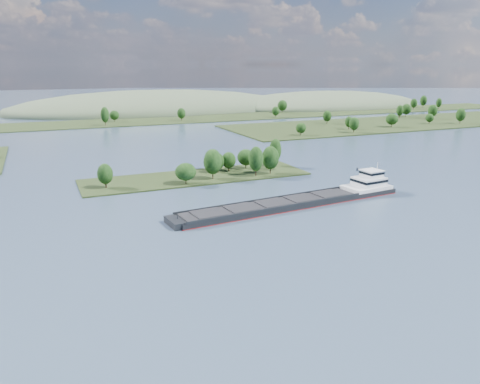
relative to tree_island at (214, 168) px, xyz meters
name	(u,v)px	position (x,y,z in m)	size (l,w,h in m)	color
ground	(254,217)	(-7.79, -58.96, -3.96)	(1800.00, 1800.00, 0.00)	#35495B
tree_island	(214,168)	(0.00, 0.00, 0.00)	(100.00, 30.27, 14.68)	black
right_bank	(409,122)	(224.48, 120.85, -2.98)	(320.00, 90.00, 14.46)	black
back_shoreline	(127,122)	(1.24, 220.78, -3.32)	(900.00, 60.00, 16.26)	black
hill_east	(326,106)	(252.21, 291.04, -3.96)	(260.00, 140.00, 36.00)	#46573C
hill_west	(157,110)	(52.21, 321.04, -3.96)	(320.00, 160.00, 44.00)	#46573C
cargo_barge	(306,199)	(16.02, -52.63, -2.40)	(92.05, 19.62, 12.36)	black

